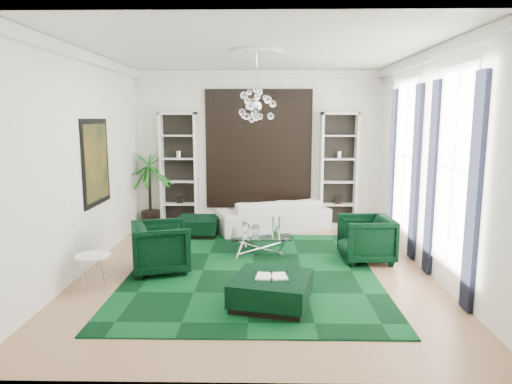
{
  "coord_description": "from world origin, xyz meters",
  "views": [
    {
      "loc": [
        0.14,
        -7.76,
        2.65
      ],
      "look_at": [
        -0.01,
        0.5,
        1.32
      ],
      "focal_mm": 32.0,
      "sensor_mm": 36.0,
      "label": 1
    }
  ],
  "objects_px": {
    "armchair_left": "(161,247)",
    "coffee_table": "(261,242)",
    "ottoman_side": "(198,227)",
    "sofa": "(273,215)",
    "palm": "(149,177)",
    "ottoman_front": "(271,291)",
    "side_table": "(94,272)",
    "armchair_right": "(366,239)"
  },
  "relations": [
    {
      "from": "armchair_left",
      "to": "coffee_table",
      "type": "bearing_deg",
      "value": -71.59
    },
    {
      "from": "coffee_table",
      "to": "ottoman_side",
      "type": "bearing_deg",
      "value": 138.49
    },
    {
      "from": "sofa",
      "to": "coffee_table",
      "type": "height_order",
      "value": "sofa"
    },
    {
      "from": "coffee_table",
      "to": "palm",
      "type": "distance_m",
      "value": 3.57
    },
    {
      "from": "ottoman_front",
      "to": "sofa",
      "type": "bearing_deg",
      "value": 88.68
    },
    {
      "from": "side_table",
      "to": "palm",
      "type": "xyz_separation_m",
      "value": [
        -0.1,
        4.06,
        0.99
      ]
    },
    {
      "from": "palm",
      "to": "armchair_left",
      "type": "bearing_deg",
      "value": -73.09
    },
    {
      "from": "armchair_left",
      "to": "side_table",
      "type": "relative_size",
      "value": 1.78
    },
    {
      "from": "coffee_table",
      "to": "side_table",
      "type": "relative_size",
      "value": 2.14
    },
    {
      "from": "sofa",
      "to": "armchair_left",
      "type": "height_order",
      "value": "armchair_left"
    },
    {
      "from": "side_table",
      "to": "palm",
      "type": "distance_m",
      "value": 4.18
    },
    {
      "from": "armchair_left",
      "to": "palm",
      "type": "xyz_separation_m",
      "value": [
        -1.0,
        3.27,
        0.81
      ]
    },
    {
      "from": "ottoman_side",
      "to": "armchair_left",
      "type": "bearing_deg",
      "value": -96.33
    },
    {
      "from": "armchair_left",
      "to": "side_table",
      "type": "height_order",
      "value": "armchair_left"
    },
    {
      "from": "coffee_table",
      "to": "ottoman_side",
      "type": "height_order",
      "value": "ottoman_side"
    },
    {
      "from": "coffee_table",
      "to": "side_table",
      "type": "height_order",
      "value": "side_table"
    },
    {
      "from": "sofa",
      "to": "coffee_table",
      "type": "bearing_deg",
      "value": 62.19
    },
    {
      "from": "side_table",
      "to": "armchair_left",
      "type": "bearing_deg",
      "value": 41.08
    },
    {
      "from": "armchair_left",
      "to": "armchair_right",
      "type": "relative_size",
      "value": 1.03
    },
    {
      "from": "armchair_left",
      "to": "coffee_table",
      "type": "xyz_separation_m",
      "value": [
        1.73,
        1.22,
        -0.24
      ]
    },
    {
      "from": "armchair_right",
      "to": "ottoman_front",
      "type": "relative_size",
      "value": 0.89
    },
    {
      "from": "palm",
      "to": "side_table",
      "type": "bearing_deg",
      "value": -88.59
    },
    {
      "from": "armchair_left",
      "to": "ottoman_side",
      "type": "bearing_deg",
      "value": -23.14
    },
    {
      "from": "sofa",
      "to": "ottoman_front",
      "type": "bearing_deg",
      "value": 69.67
    },
    {
      "from": "ottoman_front",
      "to": "armchair_right",
      "type": "bearing_deg",
      "value": 49.16
    },
    {
      "from": "ottoman_side",
      "to": "side_table",
      "type": "height_order",
      "value": "side_table"
    },
    {
      "from": "coffee_table",
      "to": "ottoman_front",
      "type": "relative_size",
      "value": 1.1
    },
    {
      "from": "armchair_left",
      "to": "ottoman_side",
      "type": "relative_size",
      "value": 1.05
    },
    {
      "from": "armchair_left",
      "to": "palm",
      "type": "bearing_deg",
      "value": 0.1
    },
    {
      "from": "sofa",
      "to": "armchair_left",
      "type": "relative_size",
      "value": 2.71
    },
    {
      "from": "armchair_right",
      "to": "ottoman_front",
      "type": "bearing_deg",
      "value": -44.0
    },
    {
      "from": "armchair_right",
      "to": "coffee_table",
      "type": "relative_size",
      "value": 0.81
    },
    {
      "from": "armchair_right",
      "to": "sofa",
      "type": "bearing_deg",
      "value": -146.95
    },
    {
      "from": "armchair_left",
      "to": "palm",
      "type": "distance_m",
      "value": 3.52
    },
    {
      "from": "armchair_left",
      "to": "coffee_table",
      "type": "height_order",
      "value": "armchair_left"
    },
    {
      "from": "ottoman_front",
      "to": "armchair_left",
      "type": "bearing_deg",
      "value": 143.21
    },
    {
      "from": "ottoman_front",
      "to": "side_table",
      "type": "height_order",
      "value": "side_table"
    },
    {
      "from": "armchair_left",
      "to": "ottoman_side",
      "type": "height_order",
      "value": "armchair_left"
    },
    {
      "from": "sofa",
      "to": "side_table",
      "type": "bearing_deg",
      "value": 33.4
    },
    {
      "from": "ottoman_side",
      "to": "side_table",
      "type": "distance_m",
      "value": 3.49
    },
    {
      "from": "coffee_table",
      "to": "palm",
      "type": "bearing_deg",
      "value": 142.95
    },
    {
      "from": "ottoman_front",
      "to": "palm",
      "type": "xyz_separation_m",
      "value": [
        -2.89,
        4.69,
        1.04
      ]
    }
  ]
}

